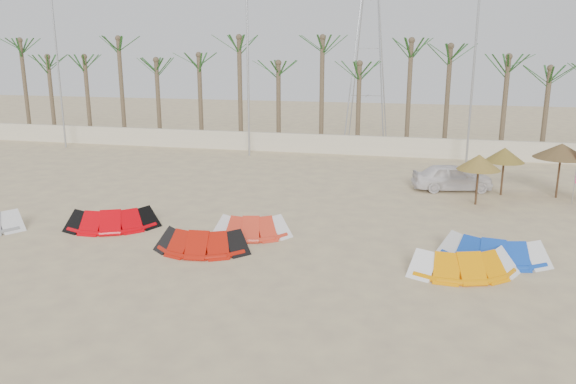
% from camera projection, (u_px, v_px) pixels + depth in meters
% --- Properties ---
extents(ground, '(120.00, 120.00, 0.00)m').
position_uv_depth(ground, '(244.00, 278.00, 17.62)').
color(ground, beige).
rests_on(ground, ground).
extents(boundary_wall, '(60.00, 0.30, 1.30)m').
position_uv_depth(boundary_wall, '(342.00, 145.00, 38.19)').
color(boundary_wall, beige).
rests_on(boundary_wall, ground).
extents(palm_line, '(52.00, 4.00, 7.70)m').
position_uv_depth(palm_line, '(357.00, 57.00, 38.02)').
color(palm_line, brown).
rests_on(palm_line, ground).
extents(lamp_a, '(1.25, 0.14, 11.00)m').
position_uv_depth(lamp_a, '(58.00, 67.00, 39.50)').
color(lamp_a, '#A5A8AD').
rests_on(lamp_a, ground).
extents(lamp_b, '(1.25, 0.14, 11.00)m').
position_uv_depth(lamp_b, '(248.00, 68.00, 36.37)').
color(lamp_b, '#A5A8AD').
rests_on(lamp_b, ground).
extents(lamp_c, '(1.25, 0.14, 11.00)m').
position_uv_depth(lamp_c, '(474.00, 70.00, 33.24)').
color(lamp_c, '#A5A8AD').
rests_on(lamp_c, ground).
extents(pylon, '(3.00, 3.00, 14.00)m').
position_uv_depth(pylon, '(365.00, 141.00, 43.79)').
color(pylon, '#A5A8AD').
rests_on(pylon, ground).
extents(kite_red_left, '(3.93, 2.71, 0.90)m').
position_uv_depth(kite_red_left, '(116.00, 217.00, 22.61)').
color(kite_red_left, '#D30008').
rests_on(kite_red_left, ground).
extents(kite_red_mid, '(3.40, 1.78, 0.90)m').
position_uv_depth(kite_red_mid, '(204.00, 238.00, 20.05)').
color(kite_red_mid, '#B41508').
rests_on(kite_red_mid, ground).
extents(kite_red_right, '(3.18, 2.06, 0.90)m').
position_uv_depth(kite_red_right, '(254.00, 224.00, 21.64)').
color(kite_red_right, red).
rests_on(kite_red_right, ground).
extents(kite_orange, '(3.79, 2.43, 0.90)m').
position_uv_depth(kite_orange, '(464.00, 259.00, 18.06)').
color(kite_orange, '#FF9400').
rests_on(kite_orange, ground).
extents(kite_blue, '(3.67, 1.99, 0.90)m').
position_uv_depth(kite_blue, '(492.00, 246.00, 19.25)').
color(kite_blue, '#1244BA').
rests_on(kite_blue, ground).
extents(parasol_left, '(1.92, 1.92, 2.36)m').
position_uv_depth(parasol_left, '(504.00, 155.00, 27.13)').
color(parasol_left, '#4C331E').
rests_on(parasol_left, ground).
extents(parasol_mid, '(1.97, 1.97, 2.35)m').
position_uv_depth(parasol_mid, '(479.00, 162.00, 25.45)').
color(parasol_mid, '#4C331E').
rests_on(parasol_mid, ground).
extents(parasol_right, '(2.55, 2.55, 2.65)m').
position_uv_depth(parasol_right, '(561.00, 151.00, 26.55)').
color(parasol_right, '#4C331E').
rests_on(parasol_right, ground).
extents(car, '(4.22, 2.45, 1.35)m').
position_uv_depth(car, '(452.00, 177.00, 28.40)').
color(car, white).
rests_on(car, ground).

